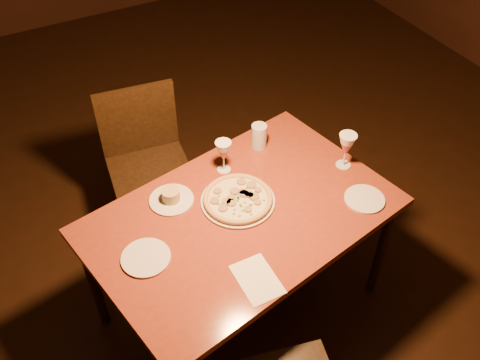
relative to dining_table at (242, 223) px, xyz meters
name	(u,v)px	position (x,y,z in m)	size (l,w,h in m)	color
floor	(213,325)	(-0.19, -0.04, -0.63)	(7.00, 7.00, 0.00)	black
dining_table	(242,223)	(0.00, 0.00, 0.00)	(1.43, 1.07, 0.69)	maroon
chair_far	(147,159)	(-0.17, 0.75, -0.15)	(0.47, 0.47, 0.86)	black
pizza_plate	(238,199)	(0.02, 0.07, 0.08)	(0.33, 0.33, 0.04)	silver
ramekin_saucer	(171,197)	(-0.23, 0.21, 0.08)	(0.20, 0.20, 0.06)	silver
wine_glass_far	(224,156)	(0.06, 0.28, 0.14)	(0.07, 0.07, 0.17)	#B44F4B
wine_glass_right	(346,151)	(0.57, 0.05, 0.15)	(0.08, 0.08, 0.18)	#B44F4B
water_tumbler	(259,136)	(0.29, 0.36, 0.12)	(0.07, 0.07, 0.12)	silver
side_plate_left	(146,258)	(-0.45, -0.03, 0.07)	(0.20, 0.20, 0.01)	silver
side_plate_near	(365,199)	(0.52, -0.18, 0.07)	(0.18, 0.18, 0.01)	silver
menu_card	(257,279)	(-0.11, -0.33, 0.06)	(0.14, 0.21, 0.00)	white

